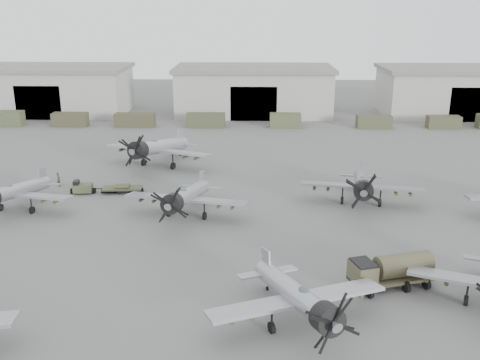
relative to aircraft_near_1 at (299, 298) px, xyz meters
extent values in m
plane|color=#5D5E5B|center=(-2.87, 8.31, -2.14)|extent=(220.00, 220.00, 0.00)
cube|color=#9B9B91|center=(-40.87, 70.31, 1.86)|extent=(28.00, 14.00, 8.00)
cube|color=slate|center=(-40.87, 70.31, 6.21)|extent=(29.00, 14.80, 0.70)
cube|color=black|center=(-40.87, 63.51, 0.86)|extent=(8.12, 0.40, 6.00)
cube|color=#9B9B91|center=(-2.87, 70.31, 1.86)|extent=(28.00, 14.00, 8.00)
cube|color=slate|center=(-2.87, 70.31, 6.21)|extent=(29.00, 14.80, 0.70)
cube|color=black|center=(-2.87, 63.51, 0.86)|extent=(8.12, 0.40, 6.00)
cube|color=#9B9B91|center=(35.13, 70.31, 1.86)|extent=(28.00, 14.00, 8.00)
cube|color=slate|center=(35.13, 70.31, 6.21)|extent=(29.00, 14.80, 0.70)
cube|color=black|center=(35.13, 63.51, 0.86)|extent=(8.12, 0.40, 6.00)
cube|color=#424930|center=(-44.29, 58.31, -0.88)|extent=(5.26, 2.20, 2.51)
cube|color=#3B3B26|center=(-33.65, 58.31, -1.01)|extent=(5.82, 2.20, 2.26)
cube|color=#3B3A26|center=(-22.73, 58.31, -1.03)|extent=(6.64, 2.20, 2.21)
cube|color=#3D402A|center=(-10.84, 58.31, -0.99)|extent=(6.38, 2.20, 2.30)
cube|color=#454930|center=(2.41, 58.31, -0.97)|extent=(5.13, 2.20, 2.33)
cube|color=#3F432C|center=(17.11, 58.31, -1.10)|extent=(5.68, 2.20, 2.08)
cube|color=#40412A|center=(28.53, 58.31, -1.12)|extent=(5.35, 2.20, 2.04)
cylinder|color=#9C9EA5|center=(-0.32, 0.81, -0.08)|extent=(4.95, 9.71, 2.91)
cylinder|color=black|center=(1.29, -3.26, 0.61)|extent=(2.19, 2.02, 1.94)
cube|color=#9C9EA5|center=(-0.12, 0.29, -0.32)|extent=(11.60, 6.21, 0.52)
cube|color=#9C9EA5|center=(-1.94, 4.89, 0.06)|extent=(0.68, 1.48, 1.86)
ellipsoid|color=#3F4C54|center=(0.23, -0.58, 0.76)|extent=(0.93, 1.25, 0.52)
cylinder|color=black|center=(-1.69, -0.53, -1.81)|extent=(0.52, 0.79, 0.75)
cylinder|color=black|center=(1.60, 0.77, -1.81)|extent=(0.52, 0.79, 0.75)
cylinder|color=black|center=(-1.84, 4.63, -2.00)|extent=(0.21, 0.32, 0.30)
cylinder|color=black|center=(11.63, 3.03, -1.82)|extent=(0.50, 0.77, 0.73)
cylinder|color=#96999E|center=(-26.10, 19.98, -0.11)|extent=(3.13, 9.82, 2.87)
cube|color=#96999E|center=(-26.20, 19.44, -0.35)|extent=(11.65, 4.09, 0.52)
cube|color=#96999E|center=(-25.31, 24.22, 0.03)|extent=(0.39, 1.52, 1.83)
ellipsoid|color=#3F4C54|center=(-26.37, 18.54, 0.71)|extent=(0.74, 1.18, 0.51)
cylinder|color=black|center=(-27.94, 19.58, -1.82)|extent=(0.39, 0.77, 0.73)
cylinder|color=black|center=(-24.52, 18.94, -1.82)|extent=(0.39, 0.77, 0.73)
cylinder|color=black|center=(-25.36, 23.95, -2.00)|extent=(0.16, 0.31, 0.29)
cylinder|color=#96999E|center=(-9.11, 18.92, -0.05)|extent=(3.43, 10.14, 2.96)
cylinder|color=black|center=(-10.01, 14.56, 0.66)|extent=(2.07, 1.83, 1.97)
cube|color=#96999E|center=(-9.23, 18.37, -0.29)|extent=(12.04, 4.45, 0.53)
cube|color=#96999E|center=(-8.21, 23.29, 0.10)|extent=(0.43, 1.57, 1.89)
ellipsoid|color=#3F4C54|center=(-9.42, 17.44, 0.81)|extent=(0.79, 1.23, 0.53)
cylinder|color=black|center=(-11.03, 18.55, -1.81)|extent=(0.41, 0.80, 0.76)
cylinder|color=black|center=(-7.50, 17.82, -1.81)|extent=(0.41, 0.80, 0.76)
cylinder|color=black|center=(-8.26, 23.01, -2.00)|extent=(0.17, 0.32, 0.30)
cylinder|color=gray|center=(8.24, 22.79, 0.04)|extent=(3.24, 10.59, 3.09)
cylinder|color=black|center=(7.45, 18.21, 0.78)|extent=(2.12, 1.86, 2.06)
cube|color=gray|center=(8.13, 22.21, -0.21)|extent=(12.56, 4.25, 0.56)
cube|color=gray|center=(9.02, 27.37, 0.20)|extent=(0.40, 1.64, 1.98)
ellipsoid|color=#3F4C54|center=(7.97, 21.23, 0.94)|extent=(0.79, 1.27, 0.55)
cylinder|color=black|center=(6.25, 22.33, -1.79)|extent=(0.41, 0.83, 0.79)
cylinder|color=black|center=(9.95, 21.69, -1.79)|extent=(0.41, 0.83, 0.79)
cylinder|color=black|center=(8.97, 27.08, -1.99)|extent=(0.17, 0.33, 0.32)
cylinder|color=#9EA1A7|center=(-14.51, 35.68, 0.32)|extent=(5.76, 11.65, 3.48)
cylinder|color=black|center=(-16.37, 30.78, 1.15)|extent=(2.61, 2.40, 2.32)
cube|color=#9EA1A7|center=(-14.75, 35.06, 0.04)|extent=(13.91, 7.24, 0.63)
cube|color=#9EA1A7|center=(-12.66, 40.59, 0.49)|extent=(0.78, 1.78, 2.23)
ellipsoid|color=#3F4C54|center=(-15.15, 34.02, 1.33)|extent=(1.10, 1.49, 0.62)
cylinder|color=black|center=(-16.81, 35.60, -1.75)|extent=(0.61, 0.94, 0.89)
cylinder|color=black|center=(-12.85, 34.10, -1.75)|extent=(0.61, 0.94, 0.89)
cylinder|color=black|center=(-12.77, 40.27, -1.97)|extent=(0.25, 0.38, 0.36)
cube|color=#494630|center=(7.20, 5.46, -1.46)|extent=(6.63, 3.81, 0.22)
cube|color=#494630|center=(4.88, 4.76, -0.74)|extent=(1.98, 2.40, 1.53)
cylinder|color=#494630|center=(7.98, 5.70, -0.56)|extent=(4.46, 2.84, 1.71)
cube|color=black|center=(4.88, 4.76, 0.07)|extent=(1.81, 2.11, 0.13)
cylinder|color=black|center=(5.27, 3.79, -1.73)|extent=(0.49, 0.85, 0.81)
cylinder|color=black|center=(8.97, 7.08, -1.73)|extent=(0.49, 0.85, 0.81)
cube|color=#43462E|center=(-21.30, 24.89, -1.53)|extent=(2.08, 1.37, 0.88)
cube|color=black|center=(-21.96, 24.84, -0.98)|extent=(0.63, 1.04, 0.55)
cylinder|color=black|center=(-21.30, 24.89, -1.86)|extent=(1.37, 0.72, 0.62)
cylinder|color=black|center=(-19.86, 25.01, -1.64)|extent=(1.33, 0.19, 0.09)
cube|color=#43462E|center=(-17.11, 25.23, -1.64)|extent=(4.31, 1.88, 0.20)
cylinder|color=black|center=(-17.11, 25.23, -1.92)|extent=(1.69, 0.62, 0.49)
cylinder|color=#43462E|center=(-17.11, 25.23, -1.42)|extent=(1.57, 0.48, 0.35)
imported|color=#3A3A26|center=(-24.73, 27.19, -1.33)|extent=(0.59, 0.70, 1.62)
camera|label=1|loc=(-2.95, -29.26, 17.28)|focal=40.00mm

